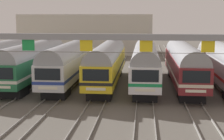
% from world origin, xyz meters
% --- Properties ---
extents(ground_plane, '(160.00, 160.00, 0.00)m').
position_xyz_m(ground_plane, '(0.00, 0.00, 0.00)').
color(ground_plane, '#5B564F').
extents(track_bed, '(26.90, 70.00, 0.15)m').
position_xyz_m(track_bed, '(0.00, 17.00, 0.07)').
color(track_bed, gray).
rests_on(track_bed, ground).
extents(commuter_train_green, '(2.88, 18.06, 5.05)m').
position_xyz_m(commuter_train_green, '(-8.46, -0.00, 2.69)').
color(commuter_train_green, '#236B42').
rests_on(commuter_train_green, ground).
extents(commuter_train_silver, '(2.88, 18.06, 5.05)m').
position_xyz_m(commuter_train_silver, '(-4.23, -0.00, 2.69)').
color(commuter_train_silver, silver).
rests_on(commuter_train_silver, ground).
extents(commuter_train_yellow, '(2.88, 18.06, 5.05)m').
position_xyz_m(commuter_train_yellow, '(0.00, -0.00, 2.69)').
color(commuter_train_yellow, gold).
rests_on(commuter_train_yellow, ground).
extents(commuter_train_white, '(2.88, 18.06, 5.05)m').
position_xyz_m(commuter_train_white, '(4.23, -0.00, 2.69)').
color(commuter_train_white, white).
rests_on(commuter_train_white, ground).
extents(commuter_train_maroon, '(2.88, 18.06, 5.05)m').
position_xyz_m(commuter_train_maroon, '(8.46, -0.00, 2.69)').
color(commuter_train_maroon, maroon).
rests_on(commuter_train_maroon, ground).
extents(commuter_train_stainless, '(2.88, 18.06, 5.05)m').
position_xyz_m(commuter_train_stainless, '(12.70, -0.00, 2.69)').
color(commuter_train_stainless, '#B2B5BA').
rests_on(commuter_train_stainless, ground).
extents(catenary_gantry, '(30.63, 0.44, 6.97)m').
position_xyz_m(catenary_gantry, '(0.00, -13.50, 5.45)').
color(catenary_gantry, gray).
rests_on(catenary_gantry, ground).
extents(maintenance_building, '(26.75, 10.00, 7.98)m').
position_xyz_m(maintenance_building, '(-7.77, 32.47, 3.99)').
color(maintenance_building, beige).
rests_on(maintenance_building, ground).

